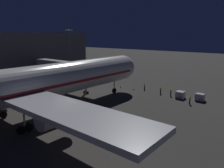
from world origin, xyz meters
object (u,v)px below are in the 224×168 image
airliner_at_gate (19,87)px  ground_crew_marshaller_fwd (145,86)px  baggage_container_near_belt (200,97)px  ground_crew_near_nose_gear (161,90)px  traffic_cone_nose_starboard (121,87)px  apron_floodlight_mast (70,49)px  ground_crew_under_port_wing (171,92)px  ground_crew_by_belt_loader (190,100)px  jet_bridge (68,67)px  baggage_container_mid_row (180,95)px  traffic_cone_nose_port (134,89)px

airliner_at_gate → ground_crew_marshaller_fwd: size_ratio=36.44×
baggage_container_near_belt → ground_crew_near_nose_gear: ground_crew_near_nose_gear is taller
traffic_cone_nose_starboard → airliner_at_gate: bearing=94.2°
airliner_at_gate → ground_crew_near_nose_gear: bearing=-106.5°
apron_floodlight_mast → ground_crew_under_port_wing: (-37.59, 0.80, -8.46)m
apron_floodlight_mast → ground_crew_by_belt_loader: size_ratio=9.07×
ground_crew_near_nose_gear → ground_crew_marshaller_fwd: (5.26, -1.11, -0.06)m
ground_crew_marshaller_fwd → jet_bridge: bearing=38.9°
jet_bridge → ground_crew_by_belt_loader: (-29.76, -7.98, -5.11)m
baggage_container_mid_row → ground_crew_by_belt_loader: 4.59m
ground_crew_near_nose_gear → ground_crew_under_port_wing: ground_crew_under_port_wing is taller
jet_bridge → ground_crew_marshaller_fwd: jet_bridge is taller
apron_floodlight_mast → ground_crew_by_belt_loader: (-43.42, 4.21, -8.51)m
jet_bridge → traffic_cone_nose_port: 18.40m
baggage_container_near_belt → ground_crew_near_nose_gear: size_ratio=1.00×
baggage_container_near_belt → traffic_cone_nose_port: size_ratio=3.31×
apron_floodlight_mast → traffic_cone_nose_port: size_ratio=29.40×
apron_floodlight_mast → ground_crew_near_nose_gear: size_ratio=8.91×
traffic_cone_nose_starboard → apron_floodlight_mast: bearing=-4.5°
traffic_cone_nose_port → airliner_at_gate: bearing=85.8°
ground_crew_under_port_wing → traffic_cone_nose_port: 9.97m
ground_crew_under_port_wing → apron_floodlight_mast: bearing=-1.2°
baggage_container_mid_row → ground_crew_near_nose_gear: ground_crew_near_nose_gear is taller
airliner_at_gate → ground_crew_by_belt_loader: (-17.92, -27.52, -5.02)m
jet_bridge → ground_crew_under_port_wing: size_ratio=11.79×
baggage_container_near_belt → traffic_cone_nose_starboard: 21.02m
traffic_cone_nose_port → ground_crew_by_belt_loader: bearing=171.4°
ground_crew_near_nose_gear → traffic_cone_nose_starboard: (11.47, 1.30, -0.73)m
jet_bridge → baggage_container_near_belt: bearing=-158.7°
ground_crew_by_belt_loader → jet_bridge: bearing=15.0°
ground_crew_near_nose_gear → traffic_cone_nose_port: (7.07, 1.30, -0.73)m
airliner_at_gate → jet_bridge: airliner_at_gate is taller
traffic_cone_nose_port → traffic_cone_nose_starboard: size_ratio=1.00×
airliner_at_gate → traffic_cone_nose_starboard: size_ratio=113.72×
traffic_cone_nose_port → traffic_cone_nose_starboard: 4.40m
ground_crew_by_belt_loader → traffic_cone_nose_starboard: (20.12, -2.39, -0.70)m
jet_bridge → traffic_cone_nose_starboard: bearing=-132.9°
baggage_container_near_belt → traffic_cone_nose_port: 16.64m
ground_crew_by_belt_loader → ground_crew_under_port_wing: ground_crew_under_port_wing is taller
airliner_at_gate → ground_crew_near_nose_gear: airliner_at_gate is taller
baggage_container_near_belt → ground_crew_by_belt_loader: ground_crew_by_belt_loader is taller
apron_floodlight_mast → traffic_cone_nose_port: 29.25m
baggage_container_mid_row → ground_crew_under_port_wing: (2.49, -0.28, 0.25)m
jet_bridge → ground_crew_under_port_wing: 26.98m
ground_crew_by_belt_loader → baggage_container_mid_row: bearing=-43.2°
ground_crew_marshaller_fwd → traffic_cone_nose_starboard: 6.70m
airliner_at_gate → baggage_container_near_belt: 36.99m
jet_bridge → ground_crew_by_belt_loader: 31.23m
airliner_at_gate → baggage_container_mid_row: size_ratio=34.82×
airliner_at_gate → traffic_cone_nose_port: size_ratio=113.72×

